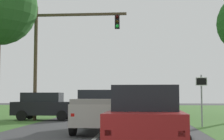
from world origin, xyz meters
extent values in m
plane|color=#424244|center=(0.00, 9.00, 0.00)|extent=(120.00, 120.00, 0.00)
cube|color=maroon|center=(1.86, 3.82, 0.80)|extent=(1.98, 4.49, 0.87)
cube|color=black|center=(1.87, 4.04, 1.56)|extent=(1.71, 2.80, 0.65)
cube|color=red|center=(1.04, 1.65, 0.84)|extent=(0.14, 0.06, 0.12)
cube|color=red|center=(2.57, 1.60, 0.84)|extent=(0.14, 0.06, 0.12)
cylinder|color=black|center=(0.97, 5.22, 0.36)|extent=(0.24, 0.73, 0.72)
cylinder|color=black|center=(2.83, 5.17, 0.36)|extent=(0.24, 0.73, 0.72)
cube|color=#B7B2A8|center=(-0.05, 9.88, 0.85)|extent=(1.93, 5.23, 0.89)
cube|color=black|center=(-0.05, 9.62, 1.58)|extent=(1.69, 1.99, 0.58)
cube|color=#9C978F|center=(-0.05, 8.26, 1.39)|extent=(1.82, 1.99, 0.20)
cube|color=red|center=(-0.84, 7.29, 0.89)|extent=(0.14, 0.06, 0.12)
cube|color=red|center=(0.74, 7.30, 0.89)|extent=(0.14, 0.06, 0.12)
cylinder|color=black|center=(-1.02, 11.50, 0.40)|extent=(0.23, 0.80, 0.80)
cylinder|color=black|center=(0.90, 11.50, 0.40)|extent=(0.23, 0.80, 0.80)
cylinder|color=black|center=(-1.01, 8.26, 0.40)|extent=(0.23, 0.80, 0.80)
cylinder|color=black|center=(0.91, 8.26, 0.40)|extent=(0.23, 0.80, 0.80)
cylinder|color=brown|center=(-5.25, 16.69, 3.83)|extent=(0.24, 0.24, 7.67)
cube|color=#4C3D2B|center=(-2.19, 16.69, 7.07)|extent=(6.13, 0.16, 0.16)
cube|color=black|center=(0.26, 16.69, 6.52)|extent=(0.32, 0.28, 0.90)
sphere|color=black|center=(0.26, 16.54, 6.82)|extent=(0.22, 0.22, 0.22)
sphere|color=black|center=(0.26, 16.54, 6.52)|extent=(0.22, 0.22, 0.22)
sphere|color=#1ED83F|center=(0.26, 16.54, 6.22)|extent=(0.22, 0.22, 0.22)
cylinder|color=gray|center=(4.95, 12.63, 1.36)|extent=(0.08, 0.08, 2.72)
cube|color=white|center=(4.95, 12.60, 2.37)|extent=(0.60, 0.03, 0.44)
cube|color=black|center=(4.95, 12.58, 2.37)|extent=(0.52, 0.01, 0.36)
cube|color=black|center=(-4.62, 17.05, 0.78)|extent=(4.29, 1.88, 0.88)
cube|color=black|center=(-4.84, 17.04, 1.53)|extent=(2.58, 1.64, 0.62)
cube|color=red|center=(-2.51, 16.32, 0.82)|extent=(0.06, 0.14, 0.12)
cube|color=red|center=(-2.53, 17.82, 0.82)|extent=(0.06, 0.14, 0.12)
cylinder|color=black|center=(-5.94, 16.12, 0.34)|extent=(0.68, 0.23, 0.68)
cylinder|color=black|center=(-5.96, 17.95, 0.34)|extent=(0.68, 0.23, 0.68)
cylinder|color=black|center=(-3.29, 16.15, 0.34)|extent=(0.68, 0.23, 0.68)
cylinder|color=black|center=(-3.31, 17.98, 0.34)|extent=(0.68, 0.23, 0.68)
camera|label=1|loc=(1.70, -5.59, 1.62)|focal=54.67mm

